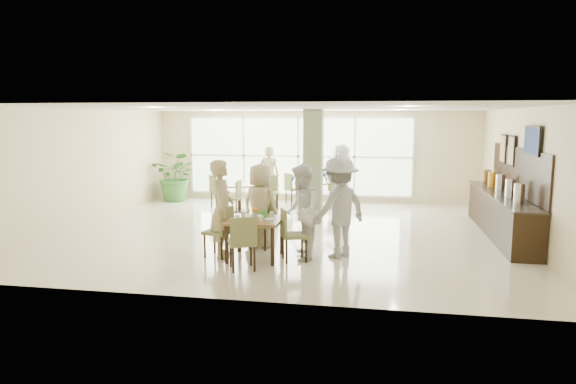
% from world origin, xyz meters
% --- Properties ---
extents(ground, '(10.00, 10.00, 0.00)m').
position_xyz_m(ground, '(0.00, 0.00, 0.00)').
color(ground, beige).
rests_on(ground, ground).
extents(room_shell, '(10.00, 10.00, 10.00)m').
position_xyz_m(room_shell, '(0.00, 0.00, 1.70)').
color(room_shell, white).
rests_on(room_shell, ground).
extents(window_bank, '(7.00, 0.04, 7.00)m').
position_xyz_m(window_bank, '(-0.50, 4.46, 1.40)').
color(window_bank, silver).
rests_on(window_bank, ground).
extents(column, '(0.45, 0.45, 2.80)m').
position_xyz_m(column, '(0.40, 1.20, 1.40)').
color(column, '#6B7C56').
rests_on(column, ground).
extents(main_table, '(0.99, 0.99, 0.75)m').
position_xyz_m(main_table, '(-0.22, -2.32, 0.66)').
color(main_table, brown).
rests_on(main_table, ground).
extents(round_table_left, '(1.03, 1.03, 0.75)m').
position_xyz_m(round_table_left, '(-1.83, 2.40, 0.56)').
color(round_table_left, brown).
rests_on(round_table_left, ground).
extents(round_table_right, '(1.13, 1.13, 0.75)m').
position_xyz_m(round_table_right, '(0.17, 3.41, 0.58)').
color(round_table_right, brown).
rests_on(round_table_right, ground).
extents(chairs_main_table, '(2.02, 2.05, 0.95)m').
position_xyz_m(chairs_main_table, '(-0.24, -2.30, 0.47)').
color(chairs_main_table, olive).
rests_on(chairs_main_table, ground).
extents(chairs_table_left, '(2.09, 1.74, 0.95)m').
position_xyz_m(chairs_table_left, '(-1.80, 2.42, 0.47)').
color(chairs_table_left, olive).
rests_on(chairs_table_left, ground).
extents(chairs_table_right, '(1.97, 1.82, 0.95)m').
position_xyz_m(chairs_table_right, '(0.18, 3.33, 0.47)').
color(chairs_table_right, olive).
rests_on(chairs_table_right, ground).
extents(tabletop_clutter, '(0.69, 0.76, 0.21)m').
position_xyz_m(tabletop_clutter, '(-0.19, -2.32, 0.81)').
color(tabletop_clutter, white).
rests_on(tabletop_clutter, main_table).
extents(buffet_counter, '(0.64, 4.70, 1.95)m').
position_xyz_m(buffet_counter, '(4.70, 0.51, 0.55)').
color(buffet_counter, black).
rests_on(buffet_counter, ground).
extents(wall_tv, '(0.06, 1.00, 0.58)m').
position_xyz_m(wall_tv, '(4.94, -0.60, 2.15)').
color(wall_tv, black).
rests_on(wall_tv, ground).
extents(framed_art_a, '(0.05, 0.55, 0.70)m').
position_xyz_m(framed_art_a, '(4.95, 1.00, 1.85)').
color(framed_art_a, black).
rests_on(framed_art_a, ground).
extents(framed_art_b, '(0.05, 0.55, 0.70)m').
position_xyz_m(framed_art_b, '(4.95, 1.80, 1.85)').
color(framed_art_b, black).
rests_on(framed_art_b, ground).
extents(potted_plant, '(1.52, 1.52, 1.55)m').
position_xyz_m(potted_plant, '(-4.25, 3.77, 0.78)').
color(potted_plant, '#326C2B').
rests_on(potted_plant, ground).
extents(teen_left, '(0.58, 0.75, 1.83)m').
position_xyz_m(teen_left, '(-0.85, -2.28, 0.91)').
color(teen_left, tan).
rests_on(teen_left, ground).
extents(teen_far, '(0.94, 0.73, 1.69)m').
position_xyz_m(teen_far, '(-0.32, -1.45, 0.85)').
color(teen_far, tan).
rests_on(teen_far, ground).
extents(teen_right, '(0.78, 0.94, 1.75)m').
position_xyz_m(teen_right, '(0.62, -2.20, 0.88)').
color(teen_right, white).
rests_on(teen_right, ground).
extents(teen_standing, '(1.35, 1.36, 1.88)m').
position_xyz_m(teen_standing, '(1.29, -1.92, 0.94)').
color(teen_standing, '#9E9EA0').
rests_on(teen_standing, ground).
extents(adult_a, '(1.13, 0.78, 1.77)m').
position_xyz_m(adult_a, '(0.12, 2.61, 0.89)').
color(adult_a, '#3E6ABA').
rests_on(adult_a, ground).
extents(adult_b, '(1.31, 1.87, 1.85)m').
position_xyz_m(adult_b, '(0.91, 3.46, 0.93)').
color(adult_b, white).
rests_on(adult_b, ground).
extents(adult_standing, '(0.67, 0.47, 1.75)m').
position_xyz_m(adult_standing, '(-1.28, 3.76, 0.88)').
color(adult_standing, tan).
rests_on(adult_standing, ground).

